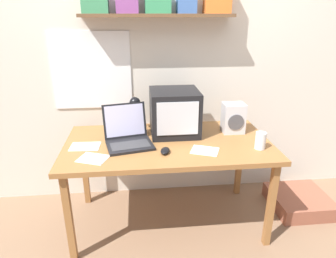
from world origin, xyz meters
name	(u,v)px	position (x,y,z in m)	size (l,w,h in m)	color
ground_plane	(168,220)	(0.00, 0.00, 0.00)	(12.00, 12.00, 0.00)	#86664D
back_wall	(161,49)	(0.00, 0.51, 1.31)	(5.60, 0.24, 2.60)	beige
corner_desk	(168,149)	(0.00, 0.00, 0.65)	(1.50, 0.80, 0.71)	#996435
crt_monitor	(174,112)	(0.07, 0.17, 0.88)	(0.37, 0.36, 0.34)	black
laptop	(128,134)	(-0.29, 0.02, 0.77)	(0.38, 0.38, 0.27)	black
desk_lamp	(135,110)	(-0.24, 0.25, 0.88)	(0.12, 0.15, 0.28)	black
juice_glass	(260,141)	(0.62, -0.18, 0.76)	(0.07, 0.07, 0.12)	white
space_heater	(233,118)	(0.53, 0.14, 0.82)	(0.17, 0.14, 0.23)	silver
computer_mouse	(165,151)	(-0.04, -0.19, 0.72)	(0.09, 0.12, 0.03)	black
open_notebook	(93,159)	(-0.51, -0.22, 0.71)	(0.22, 0.20, 0.00)	white
loose_paper_near_monitor	(205,151)	(0.24, -0.18, 0.71)	(0.22, 0.20, 0.00)	white
loose_paper_near_laptop	(85,146)	(-0.59, -0.03, 0.71)	(0.21, 0.16, 0.00)	white
floor_cushion	(299,201)	(1.15, 0.06, 0.06)	(0.47, 0.47, 0.13)	#94533E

